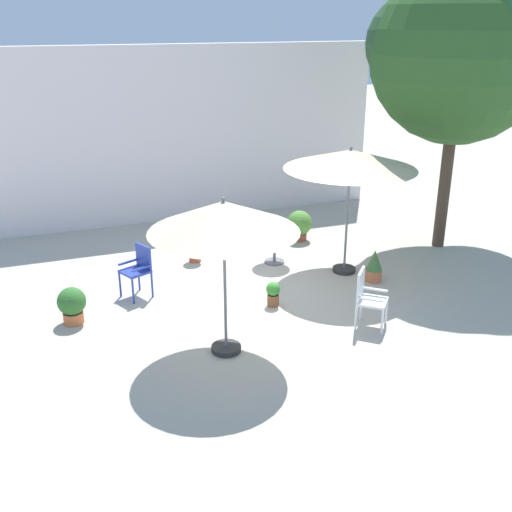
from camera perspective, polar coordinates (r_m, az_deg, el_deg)
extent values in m
plane|color=#B6AD9D|center=(10.77, 0.04, -3.60)|extent=(60.00, 60.00, 0.00)
cube|color=white|center=(14.56, -6.71, 11.26)|extent=(9.41, 0.30, 4.02)
cylinder|color=#4B3A2B|center=(13.23, 17.29, 6.48)|extent=(0.24, 0.24, 2.71)
sphere|color=#2B5523|center=(12.84, 18.61, 17.56)|extent=(3.45, 3.45, 3.45)
sphere|color=#2F5B20|center=(13.68, 20.46, 16.06)|extent=(2.07, 2.07, 2.07)
sphere|color=#2A4B2C|center=(12.84, 14.66, 18.73)|extent=(1.90, 1.90, 1.90)
sphere|color=#1F512D|center=(12.34, 22.02, 20.25)|extent=(1.73, 1.73, 1.73)
cylinder|color=#2D2D2D|center=(9.04, -2.81, -8.64)|extent=(0.44, 0.44, 0.08)
cylinder|color=slate|center=(8.54, -2.94, -2.22)|extent=(0.04, 0.04, 2.29)
cone|color=beige|center=(8.21, -3.06, 3.72)|extent=(2.09, 2.09, 0.43)
sphere|color=slate|center=(8.14, -3.10, 5.36)|extent=(0.06, 0.06, 0.06)
cylinder|color=#2D2D2D|center=(11.82, 8.26, -1.26)|extent=(0.44, 0.44, 0.08)
cylinder|color=slate|center=(11.43, 8.56, 4.02)|extent=(0.04, 0.04, 2.36)
cone|color=beige|center=(11.17, 8.85, 8.96)|extent=(2.42, 2.42, 0.35)
sphere|color=slate|center=(11.13, 8.91, 9.98)|extent=(0.06, 0.06, 0.06)
cylinder|color=white|center=(11.88, 1.77, 2.82)|extent=(0.74, 0.74, 0.02)
cylinder|color=slate|center=(12.01, 1.75, 1.07)|extent=(0.06, 0.06, 0.75)
cylinder|color=slate|center=(12.14, 1.73, -0.53)|extent=(0.40, 0.40, 0.03)
cube|color=#293EA1|center=(10.70, -11.28, -1.43)|extent=(0.57, 0.57, 0.04)
cube|color=#293EA1|center=(10.71, -10.51, -0.03)|extent=(0.20, 0.40, 0.42)
cube|color=#293EA1|center=(10.81, -11.91, -0.55)|extent=(0.37, 0.19, 0.03)
cube|color=#293EA1|center=(10.50, -10.72, -1.14)|extent=(0.37, 0.19, 0.03)
cylinder|color=#293EA1|center=(10.86, -12.63, -2.62)|extent=(0.04, 0.04, 0.46)
cylinder|color=#293EA1|center=(10.54, -11.46, -3.28)|extent=(0.04, 0.04, 0.46)
cylinder|color=#293EA1|center=(11.05, -10.92, -2.06)|extent=(0.04, 0.04, 0.46)
cylinder|color=#293EA1|center=(10.74, -9.72, -2.68)|extent=(0.04, 0.04, 0.46)
cube|color=white|center=(9.67, 10.85, -4.20)|extent=(0.62, 0.62, 0.04)
cube|color=white|center=(9.59, 9.78, -2.65)|extent=(0.30, 0.34, 0.48)
cube|color=white|center=(9.44, 10.69, -4.04)|extent=(0.33, 0.29, 0.03)
cube|color=white|center=(9.79, 11.11, -3.09)|extent=(0.33, 0.29, 0.03)
cylinder|color=white|center=(9.57, 11.74, -6.11)|extent=(0.04, 0.04, 0.43)
cylinder|color=white|center=(9.92, 12.12, -5.10)|extent=(0.04, 0.04, 0.43)
cylinder|color=white|center=(9.62, 9.35, -5.77)|extent=(0.04, 0.04, 0.43)
cylinder|color=white|center=(9.97, 9.82, -4.77)|extent=(0.04, 0.04, 0.43)
cylinder|color=brown|center=(10.33, 1.61, -4.14)|extent=(0.20, 0.20, 0.20)
cylinder|color=#382819|center=(10.29, 1.61, -3.68)|extent=(0.18, 0.18, 0.02)
sphere|color=#378A31|center=(10.25, 1.62, -3.10)|extent=(0.24, 0.24, 0.24)
sphere|color=#DB3E6D|center=(10.32, 1.34, -3.01)|extent=(0.06, 0.06, 0.06)
sphere|color=#DB3E6D|center=(10.20, 1.37, -3.43)|extent=(0.06, 0.06, 0.06)
cylinder|color=brown|center=(13.37, 4.07, 1.84)|extent=(0.32, 0.32, 0.16)
cylinder|color=#382819|center=(13.34, 4.08, 2.13)|extent=(0.28, 0.28, 0.02)
sphere|color=#518B38|center=(13.26, 4.10, 3.11)|extent=(0.54, 0.54, 0.54)
cylinder|color=#D06B3F|center=(10.20, -16.74, -5.54)|extent=(0.32, 0.32, 0.19)
cylinder|color=#382819|center=(10.17, -16.79, -5.12)|extent=(0.28, 0.28, 0.02)
sphere|color=#306B2A|center=(10.08, -16.91, -4.08)|extent=(0.45, 0.45, 0.45)
sphere|color=#BF46B5|center=(9.97, -17.13, -4.72)|extent=(0.13, 0.13, 0.13)
sphere|color=#BF46B5|center=(10.21, -17.26, -3.99)|extent=(0.13, 0.13, 0.13)
cylinder|color=#BE5331|center=(12.21, -5.75, 0.12)|extent=(0.24, 0.24, 0.28)
cylinder|color=#382819|center=(12.16, -5.77, 0.68)|extent=(0.21, 0.21, 0.02)
sphere|color=#2D6E2D|center=(12.10, -5.80, 1.39)|extent=(0.35, 0.35, 0.35)
cylinder|color=#CF6E45|center=(11.47, 10.95, -1.78)|extent=(0.30, 0.30, 0.23)
cylinder|color=#382819|center=(11.43, 10.99, -1.30)|extent=(0.27, 0.27, 0.02)
cone|color=#446F37|center=(11.36, 11.06, -0.37)|extent=(0.31, 0.31, 0.38)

